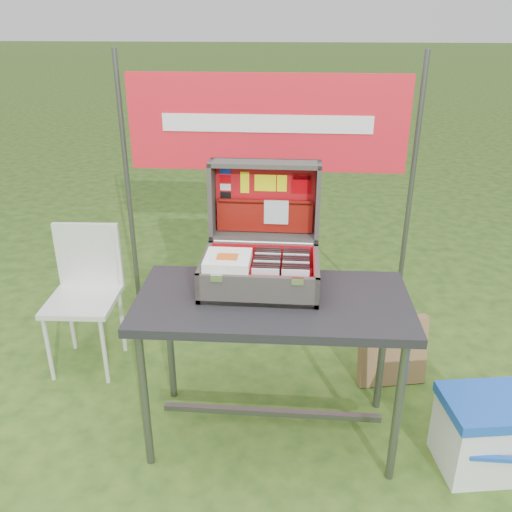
# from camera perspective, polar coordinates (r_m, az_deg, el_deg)

# --- Properties ---
(ground) EXTENTS (80.00, 80.00, 0.00)m
(ground) POSITION_cam_1_polar(r_m,az_deg,el_deg) (2.76, -0.65, -18.49)
(ground) COLOR #294717
(ground) RESTS_ON ground
(table) EXTENTS (1.20, 0.62, 0.74)m
(table) POSITION_cam_1_polar(r_m,az_deg,el_deg) (2.55, 1.69, -11.81)
(table) COLOR black
(table) RESTS_ON ground
(table_top) EXTENTS (1.20, 0.62, 0.04)m
(table_top) POSITION_cam_1_polar(r_m,az_deg,el_deg) (2.36, 1.79, -4.87)
(table_top) COLOR black
(table_top) RESTS_ON ground
(table_leg_fl) EXTENTS (0.04, 0.04, 0.70)m
(table_leg_fl) POSITION_cam_1_polar(r_m,az_deg,el_deg) (2.46, -11.64, -14.59)
(table_leg_fl) COLOR #59595B
(table_leg_fl) RESTS_ON ground
(table_leg_fr) EXTENTS (0.04, 0.04, 0.70)m
(table_leg_fr) POSITION_cam_1_polar(r_m,az_deg,el_deg) (2.41, 14.64, -15.75)
(table_leg_fr) COLOR #59595B
(table_leg_fr) RESTS_ON ground
(table_leg_bl) EXTENTS (0.04, 0.04, 0.70)m
(table_leg_bl) POSITION_cam_1_polar(r_m,az_deg,el_deg) (2.83, -9.06, -8.65)
(table_leg_bl) COLOR #59595B
(table_leg_bl) RESTS_ON ground
(table_leg_br) EXTENTS (0.04, 0.04, 0.70)m
(table_leg_br) POSITION_cam_1_polar(r_m,az_deg,el_deg) (2.79, 13.17, -9.52)
(table_leg_br) COLOR #59595B
(table_leg_br) RESTS_ON ground
(table_brace) EXTENTS (1.04, 0.03, 0.03)m
(table_brace) POSITION_cam_1_polar(r_m,az_deg,el_deg) (2.71, 1.62, -16.13)
(table_brace) COLOR #59595B
(table_brace) RESTS_ON ground
(suitcase) EXTENTS (0.52, 0.53, 0.51)m
(suitcase) POSITION_cam_1_polar(r_m,az_deg,el_deg) (2.39, 0.56, 2.78)
(suitcase) COLOR #55524B
(suitcase) RESTS_ON table
(suitcase_base_bottom) EXTENTS (0.52, 0.37, 0.02)m
(suitcase_base_bottom) POSITION_cam_1_polar(r_m,az_deg,el_deg) (2.44, 0.43, -3.06)
(suitcase_base_bottom) COLOR #55524B
(suitcase_base_bottom) RESTS_ON table_top
(suitcase_base_wall_front) EXTENTS (0.52, 0.02, 0.14)m
(suitcase_base_wall_front) POSITION_cam_1_polar(r_m,az_deg,el_deg) (2.26, 0.10, -3.75)
(suitcase_base_wall_front) COLOR #55524B
(suitcase_base_wall_front) RESTS_ON table_top
(suitcase_base_wall_back) EXTENTS (0.52, 0.02, 0.14)m
(suitcase_base_wall_back) POSITION_cam_1_polar(r_m,az_deg,el_deg) (2.57, 0.73, -0.11)
(suitcase_base_wall_back) COLOR #55524B
(suitcase_base_wall_back) RESTS_ON table_top
(suitcase_base_wall_left) EXTENTS (0.02, 0.37, 0.14)m
(suitcase_base_wall_left) POSITION_cam_1_polar(r_m,az_deg,el_deg) (2.44, -5.41, -1.59)
(suitcase_base_wall_left) COLOR #55524B
(suitcase_base_wall_left) RESTS_ON table_top
(suitcase_base_wall_right) EXTENTS (0.02, 0.37, 0.14)m
(suitcase_base_wall_right) POSITION_cam_1_polar(r_m,az_deg,el_deg) (2.41, 6.37, -2.01)
(suitcase_base_wall_right) COLOR #55524B
(suitcase_base_wall_right) RESTS_ON table_top
(suitcase_liner_floor) EXTENTS (0.48, 0.33, 0.01)m
(suitcase_liner_floor) POSITION_cam_1_polar(r_m,az_deg,el_deg) (2.43, 0.43, -2.79)
(suitcase_liner_floor) COLOR red
(suitcase_liner_floor) RESTS_ON suitcase_base_bottom
(suitcase_latch_left) EXTENTS (0.05, 0.01, 0.03)m
(suitcase_latch_left) POSITION_cam_1_polar(r_m,az_deg,el_deg) (2.24, -4.19, -2.35)
(suitcase_latch_left) COLOR silver
(suitcase_latch_left) RESTS_ON suitcase_base_wall_front
(suitcase_latch_right) EXTENTS (0.05, 0.01, 0.03)m
(suitcase_latch_right) POSITION_cam_1_polar(r_m,az_deg,el_deg) (2.21, 4.39, -2.67)
(suitcase_latch_right) COLOR silver
(suitcase_latch_right) RESTS_ON suitcase_base_wall_front
(suitcase_hinge) EXTENTS (0.47, 0.02, 0.02)m
(suitcase_hinge) POSITION_cam_1_polar(r_m,az_deg,el_deg) (2.55, 0.76, 1.41)
(suitcase_hinge) COLOR silver
(suitcase_hinge) RESTS_ON suitcase_base_wall_back
(suitcase_lid_back) EXTENTS (0.52, 0.03, 0.37)m
(suitcase_lid_back) POSITION_cam_1_polar(r_m,az_deg,el_deg) (2.61, 0.99, 6.21)
(suitcase_lid_back) COLOR #55524B
(suitcase_lid_back) RESTS_ON suitcase_base_wall_back
(suitcase_lid_rim_far) EXTENTS (0.52, 0.14, 0.03)m
(suitcase_lid_rim_far) POSITION_cam_1_polar(r_m,az_deg,el_deg) (2.51, 0.94, 9.68)
(suitcase_lid_rim_far) COLOR #55524B
(suitcase_lid_rim_far) RESTS_ON suitcase_lid_back
(suitcase_lid_rim_near) EXTENTS (0.52, 0.14, 0.03)m
(suitcase_lid_rim_near) POSITION_cam_1_polar(r_m,az_deg,el_deg) (2.61, 0.87, 2.16)
(suitcase_lid_rim_near) COLOR #55524B
(suitcase_lid_rim_near) RESTS_ON suitcase_lid_back
(suitcase_lid_rim_left) EXTENTS (0.02, 0.15, 0.38)m
(suitcase_lid_rim_left) POSITION_cam_1_polar(r_m,az_deg,el_deg) (2.59, -4.65, 5.97)
(suitcase_lid_rim_left) COLOR #55524B
(suitcase_lid_rim_left) RESTS_ON suitcase_lid_back
(suitcase_lid_rim_right) EXTENTS (0.02, 0.15, 0.38)m
(suitcase_lid_rim_right) POSITION_cam_1_polar(r_m,az_deg,el_deg) (2.55, 6.52, 5.66)
(suitcase_lid_rim_right) COLOR #55524B
(suitcase_lid_rim_right) RESTS_ON suitcase_lid_back
(suitcase_lid_liner) EXTENTS (0.47, 0.02, 0.33)m
(suitcase_lid_liner) POSITION_cam_1_polar(r_m,az_deg,el_deg) (2.60, 0.97, 6.13)
(suitcase_lid_liner) COLOR red
(suitcase_lid_liner) RESTS_ON suitcase_lid_back
(suitcase_liner_wall_front) EXTENTS (0.48, 0.01, 0.12)m
(suitcase_liner_wall_front) POSITION_cam_1_polar(r_m,az_deg,el_deg) (2.26, 0.13, -3.37)
(suitcase_liner_wall_front) COLOR red
(suitcase_liner_wall_front) RESTS_ON suitcase_base_bottom
(suitcase_liner_wall_back) EXTENTS (0.48, 0.01, 0.12)m
(suitcase_liner_wall_back) POSITION_cam_1_polar(r_m,az_deg,el_deg) (2.55, 0.71, -0.02)
(suitcase_liner_wall_back) COLOR red
(suitcase_liner_wall_back) RESTS_ON suitcase_base_bottom
(suitcase_liner_wall_left) EXTENTS (0.01, 0.33, 0.12)m
(suitcase_liner_wall_left) POSITION_cam_1_polar(r_m,az_deg,el_deg) (2.43, -5.11, -1.38)
(suitcase_liner_wall_left) COLOR red
(suitcase_liner_wall_left) RESTS_ON suitcase_base_bottom
(suitcase_liner_wall_right) EXTENTS (0.01, 0.33, 0.12)m
(suitcase_liner_wall_right) POSITION_cam_1_polar(r_m,az_deg,el_deg) (2.40, 6.06, -1.79)
(suitcase_liner_wall_right) COLOR red
(suitcase_liner_wall_right) RESTS_ON suitcase_base_bottom
(suitcase_lid_pocket) EXTENTS (0.46, 0.04, 0.15)m
(suitcase_lid_pocket) POSITION_cam_1_polar(r_m,az_deg,el_deg) (2.61, 0.93, 4.20)
(suitcase_lid_pocket) COLOR maroon
(suitcase_lid_pocket) RESTS_ON suitcase_lid_liner
(suitcase_pocket_edge) EXTENTS (0.45, 0.02, 0.02)m
(suitcase_pocket_edge) POSITION_cam_1_polar(r_m,az_deg,el_deg) (2.58, 0.93, 5.73)
(suitcase_pocket_edge) COLOR maroon
(suitcase_pocket_edge) RESTS_ON suitcase_lid_pocket
(suitcase_pocket_cd) EXTENTS (0.12, 0.01, 0.12)m
(suitcase_pocket_cd) POSITION_cam_1_polar(r_m,az_deg,el_deg) (2.58, 2.14, 4.63)
(suitcase_pocket_cd) COLOR silver
(suitcase_pocket_cd) RESTS_ON suitcase_lid_pocket
(lid_sticker_cc_a) EXTENTS (0.05, 0.00, 0.03)m
(lid_sticker_cc_a) POSITION_cam_1_polar(r_m,az_deg,el_deg) (2.58, -3.27, 8.97)
(lid_sticker_cc_a) COLOR #1933B2
(lid_sticker_cc_a) RESTS_ON suitcase_lid_liner
(lid_sticker_cc_b) EXTENTS (0.05, 0.00, 0.03)m
(lid_sticker_cc_b) POSITION_cam_1_polar(r_m,az_deg,el_deg) (2.59, -3.25, 8.10)
(lid_sticker_cc_b) COLOR #B20007
(lid_sticker_cc_b) RESTS_ON suitcase_lid_liner
(lid_sticker_cc_c) EXTENTS (0.05, 0.00, 0.03)m
(lid_sticker_cc_c) POSITION_cam_1_polar(r_m,az_deg,el_deg) (2.60, -3.24, 7.25)
(lid_sticker_cc_c) COLOR white
(lid_sticker_cc_c) RESTS_ON suitcase_lid_liner
(lid_sticker_cc_d) EXTENTS (0.05, 0.00, 0.03)m
(lid_sticker_cc_d) POSITION_cam_1_polar(r_m,az_deg,el_deg) (2.61, -3.22, 6.40)
(lid_sticker_cc_d) COLOR black
(lid_sticker_cc_d) RESTS_ON suitcase_lid_liner
(lid_card_neon_tall) EXTENTS (0.04, 0.01, 0.10)m
(lid_card_neon_tall) POSITION_cam_1_polar(r_m,az_deg,el_deg) (2.58, -1.19, 7.75)
(lid_card_neon_tall) COLOR #ECEC0B
(lid_card_neon_tall) RESTS_ON suitcase_lid_liner
(lid_card_neon_main) EXTENTS (0.10, 0.01, 0.08)m
(lid_card_neon_main) POSITION_cam_1_polar(r_m,az_deg,el_deg) (2.58, 0.98, 7.69)
(lid_card_neon_main) COLOR #ECEC0B
(lid_card_neon_main) RESTS_ON suitcase_lid_liner
(lid_card_neon_small) EXTENTS (0.05, 0.01, 0.08)m
(lid_card_neon_small) POSITION_cam_1_polar(r_m,az_deg,el_deg) (2.57, 2.75, 7.65)
(lid_card_neon_small) COLOR #ECEC0B
(lid_card_neon_small) RESTS_ON suitcase_lid_liner
(lid_sticker_band) EXTENTS (0.09, 0.01, 0.09)m
(lid_sticker_band) POSITION_cam_1_polar(r_m,az_deg,el_deg) (2.57, 4.83, 7.58)
(lid_sticker_band) COLOR #B20007
(lid_sticker_band) RESTS_ON suitcase_lid_liner
(lid_sticker_band_bar) EXTENTS (0.08, 0.00, 0.02)m
(lid_sticker_band_bar) POSITION_cam_1_polar(r_m,az_deg,el_deg) (2.56, 4.85, 8.23)
(lid_sticker_band_bar) COLOR black
(lid_sticker_band_bar) RESTS_ON suitcase_lid_liner
(cd_left_0) EXTENTS (0.11, 0.01, 0.13)m
(cd_left_0) POSITION_cam_1_polar(r_m,az_deg,el_deg) (2.27, 0.99, -2.86)
(cd_left_0) COLOR silver
(cd_left_0) RESTS_ON suitcase_liner_floor
(cd_left_1) EXTENTS (0.11, 0.01, 0.13)m
(cd_left_1) POSITION_cam_1_polar(r_m,az_deg,el_deg) (2.29, 1.02, -2.63)
(cd_left_1) COLOR black
(cd_left_1) RESTS_ON suitcase_liner_floor
(cd_left_2) EXTENTS (0.11, 0.01, 0.13)m
(cd_left_2) POSITION_cam_1_polar(r_m,az_deg,el_deg) (2.31, 1.05, -2.41)
(cd_left_2) COLOR black
(cd_left_2) RESTS_ON suitcase_liner_floor
(cd_left_3) EXTENTS (0.11, 0.01, 0.13)m
(cd_left_3) POSITION_cam_1_polar(r_m,az_deg,el_deg) (2.33, 1.09, -2.18)
(cd_left_3) COLOR black
(cd_left_3) RESTS_ON suitcase_liner_floor
(cd_left_4) EXTENTS (0.11, 0.01, 0.13)m
(cd_left_4) POSITION_cam_1_polar(r_m,az_deg,el_deg) (2.35, 1.12, -1.96)
(cd_left_4) COLOR silver
(cd_left_4) RESTS_ON suitcase_liner_floor
(cd_left_5) EXTENTS (0.11, 0.01, 0.13)m
(cd_left_5) POSITION_cam_1_polar(r_m,az_deg,el_deg) (2.36, 1.15, -1.75)
(cd_left_5) COLOR black
(cd_left_5) RESTS_ON suitcase_liner_floor
(cd_left_6) EXTENTS (0.11, 0.01, 0.13)m
(cd_left_6) POSITION_cam_1_polar(r_m,az_deg,el_deg) (2.38, 1.18, -1.53)
(cd_left_6) COLOR black
(cd_left_6) RESTS_ON suitcase_liner_floor
(cd_left_7) EXTENTS (0.11, 0.01, 0.13)m
(cd_left_7) POSITION_cam_1_polar(r_m,az_deg,el_deg) (2.40, 1.22, -1.32)
(cd_left_7) COLOR black
(cd_left_7) RESTS_ON suitcase_liner_floor
(cd_left_8) EXTENTS (0.11, 0.01, 0.13)m
(cd_left_8) POSITION_cam_1_polar(r_m,az_deg,el_deg) (2.42, 1.25, -1.12)
(cd_left_8) COLOR silver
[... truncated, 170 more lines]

